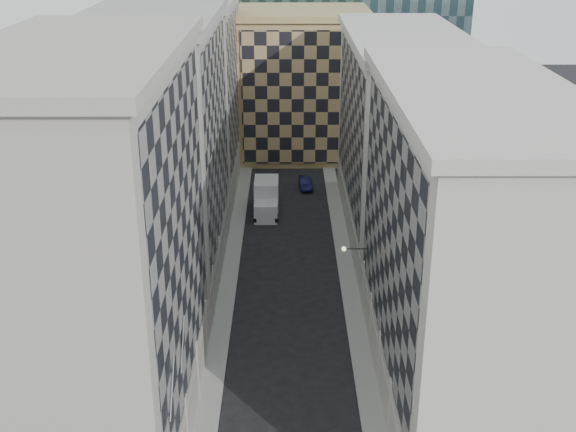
{
  "coord_description": "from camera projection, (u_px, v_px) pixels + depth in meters",
  "views": [
    {
      "loc": [
        -0.25,
        -25.71,
        29.68
      ],
      "look_at": [
        -0.1,
        13.52,
        13.3
      ],
      "focal_mm": 45.0,
      "sensor_mm": 36.0,
      "label": 1
    }
  ],
  "objects": [
    {
      "name": "dark_car",
      "position": [
        305.0,
        183.0,
        84.67
      ],
      "size": [
        1.65,
        4.03,
        1.3
      ],
      "primitive_type": "imported",
      "rotation": [
        0.0,
        0.0,
        0.07
      ],
      "color": "#0F103A",
      "rests_on": "ground"
    },
    {
      "name": "box_truck",
      "position": [
        266.0,
        199.0,
        77.38
      ],
      "size": [
        2.58,
        6.31,
        3.46
      ],
      "rotation": [
        0.0,
        0.0,
        0.0
      ],
      "color": "silver",
      "rests_on": "ground"
    },
    {
      "name": "bldg_right_b",
      "position": [
        400.0,
        136.0,
        70.16
      ],
      "size": [
        10.8,
        28.8,
        19.7
      ],
      "color": "#BCB8AC",
      "rests_on": "ground"
    },
    {
      "name": "bldg_left_a",
      "position": [
        98.0,
        258.0,
        40.72
      ],
      "size": [
        10.8,
        22.8,
        23.7
      ],
      "color": "#A59E95",
      "rests_on": "ground"
    },
    {
      "name": "sidewalk_west",
      "position": [
        228.0,
        283.0,
        62.8
      ],
      "size": [
        1.5,
        100.0,
        0.15
      ],
      "primitive_type": "cube",
      "color": "gray",
      "rests_on": "ground"
    },
    {
      "name": "bldg_left_c",
      "position": [
        192.0,
        95.0,
        81.71
      ],
      "size": [
        10.8,
        22.8,
        21.7
      ],
      "color": "#A59E95",
      "rests_on": "ground"
    },
    {
      "name": "bldg_left_b",
      "position": [
        160.0,
        149.0,
        61.21
      ],
      "size": [
        10.8,
        22.8,
        22.7
      ],
      "color": "gray",
      "rests_on": "ground"
    },
    {
      "name": "bracket_lamp",
      "position": [
        346.0,
        249.0,
        54.94
      ],
      "size": [
        1.98,
        0.36,
        0.36
      ],
      "color": "black",
      "rests_on": "ground"
    },
    {
      "name": "bldg_right_a",
      "position": [
        463.0,
        251.0,
        45.07
      ],
      "size": [
        10.8,
        26.8,
        20.7
      ],
      "color": "#BCB8AC",
      "rests_on": "ground"
    },
    {
      "name": "flagpoles_left",
      "position": [
        178.0,
        365.0,
        37.6
      ],
      "size": [
        0.1,
        6.33,
        2.33
      ],
      "color": "gray",
      "rests_on": "ground"
    },
    {
      "name": "sidewalk_east",
      "position": [
        349.0,
        283.0,
        62.84
      ],
      "size": [
        1.5,
        100.0,
        0.15
      ],
      "primitive_type": "cube",
      "color": "gray",
      "rests_on": "ground"
    },
    {
      "name": "tan_block",
      "position": [
        303.0,
        83.0,
        94.19
      ],
      "size": [
        16.8,
        14.8,
        18.8
      ],
      "color": "tan",
      "rests_on": "ground"
    }
  ]
}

